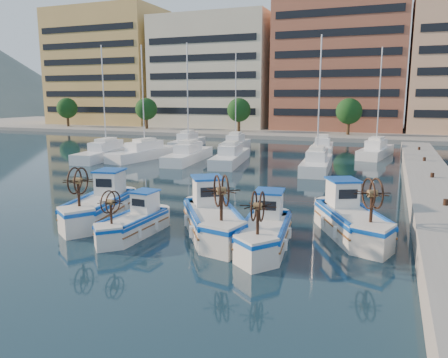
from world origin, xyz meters
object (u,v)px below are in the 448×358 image
at_px(fishing_boat_c, 212,216).
at_px(fishing_boat_a, 101,204).
at_px(fishing_boat_d, 265,229).
at_px(fishing_boat_e, 350,218).
at_px(fishing_boat_b, 135,221).

bearing_deg(fishing_boat_c, fishing_boat_a, 145.11).
height_order(fishing_boat_a, fishing_boat_d, fishing_boat_a).
bearing_deg(fishing_boat_e, fishing_boat_b, 174.05).
bearing_deg(fishing_boat_d, fishing_boat_a, 167.13).
bearing_deg(fishing_boat_b, fishing_boat_a, 155.20).
distance_m(fishing_boat_b, fishing_boat_e, 10.07).
xyz_separation_m(fishing_boat_c, fishing_boat_e, (6.07, 2.17, -0.03)).
bearing_deg(fishing_boat_b, fishing_boat_e, 22.77).
relative_size(fishing_boat_b, fishing_boat_e, 0.76).
distance_m(fishing_boat_a, fishing_boat_b, 3.42).
height_order(fishing_boat_b, fishing_boat_c, fishing_boat_c).
height_order(fishing_boat_c, fishing_boat_e, fishing_boat_c).
bearing_deg(fishing_boat_d, fishing_boat_e, 34.46).
height_order(fishing_boat_a, fishing_boat_c, fishing_boat_c).
bearing_deg(fishing_boat_c, fishing_boat_b, 168.72).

